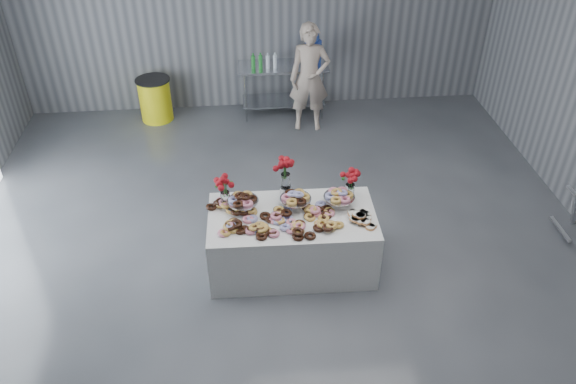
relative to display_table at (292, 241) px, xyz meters
name	(u,v)px	position (x,y,z in m)	size (l,w,h in m)	color
ground	(280,279)	(-0.16, -0.23, -0.38)	(9.00, 9.00, 0.00)	#3C3F44
room_walls	(247,65)	(-0.43, -0.16, 2.26)	(8.04, 9.04, 4.02)	slate
display_table	(292,241)	(0.00, 0.00, 0.00)	(1.90, 1.00, 0.75)	white
prep_table	(283,81)	(0.24, 3.87, 0.24)	(1.50, 0.60, 0.90)	silver
donut_mounds	(293,215)	(0.00, -0.05, 0.42)	(1.80, 0.80, 0.09)	gold
cake_stand_left	(243,200)	(-0.55, 0.16, 0.52)	(0.36, 0.36, 0.17)	silver
cake_stand_mid	(296,197)	(0.05, 0.15, 0.52)	(0.36, 0.36, 0.17)	silver
cake_stand_right	(339,196)	(0.55, 0.14, 0.52)	(0.36, 0.36, 0.17)	silver
danish_pile	(361,217)	(0.75, -0.17, 0.43)	(0.48, 0.48, 0.11)	silver
bouquet_left	(224,184)	(-0.74, 0.27, 0.67)	(0.26, 0.26, 0.42)	white
bouquet_right	(351,176)	(0.71, 0.28, 0.67)	(0.26, 0.26, 0.42)	white
bouquet_center	(286,171)	(-0.04, 0.35, 0.75)	(0.26, 0.26, 0.57)	silver
water_jug	(313,50)	(0.74, 3.87, 0.77)	(0.28, 0.28, 0.55)	#4570EB
drink_bottles	(264,61)	(-0.08, 3.77, 0.66)	(0.54, 0.08, 0.27)	#268C33
person	(310,78)	(0.62, 3.35, 0.51)	(0.65, 0.42, 1.77)	#CC8C93
trash_barrel	(155,99)	(-1.95, 3.87, 0.00)	(0.58, 0.58, 0.74)	yellow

